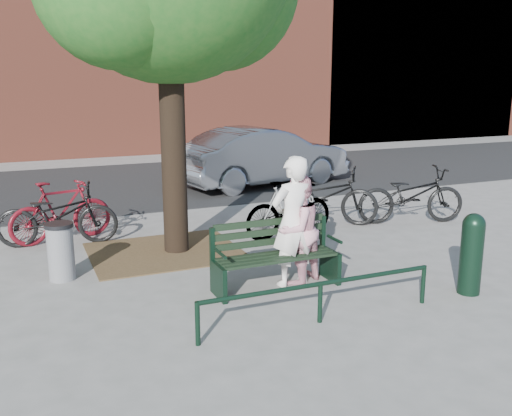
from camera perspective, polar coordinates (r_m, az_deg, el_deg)
name	(u,v)px	position (r m, az deg, el deg)	size (l,w,h in m)	color
ground	(276,288)	(7.89, 2.06, -8.01)	(90.00, 90.00, 0.00)	gray
dirt_pit	(165,252)	(9.54, -9.09, -4.33)	(2.40, 2.00, 0.02)	brown
road	(143,183)	(15.74, -11.22, 2.48)	(40.00, 7.00, 0.01)	black
park_bench	(274,253)	(7.80, 1.84, -4.54)	(1.74, 0.54, 0.97)	black
guard_railing	(320,290)	(6.76, 6.46, -8.15)	(3.06, 0.06, 0.51)	black
person_left	(293,222)	(7.77, 3.70, -1.37)	(0.66, 0.43, 1.81)	white
person_right	(298,230)	(7.91, 4.21, -2.22)	(0.74, 0.57, 1.51)	pink
bollard	(472,251)	(8.05, 20.76, -4.05)	(0.29, 0.29, 1.10)	black
litter_bin	(61,251)	(8.55, -18.94, -4.10)	(0.40, 0.40, 0.83)	gray
bicycle_a	(57,215)	(10.27, -19.25, -0.69)	(0.70, 2.00, 1.05)	black
bicycle_b	(61,211)	(10.48, -18.92, -0.30)	(0.51, 1.80, 1.08)	#570C15
bicycle_c	(324,195)	(11.23, 6.79, 1.26)	(0.74, 2.11, 1.11)	black
bicycle_d	(289,209)	(10.17, 3.33, -0.10)	(0.49, 1.74, 1.05)	gray
bicycle_e	(411,195)	(11.57, 15.23, 1.24)	(0.74, 2.11, 1.11)	black
parked_car	(263,156)	(15.01, 0.72, 5.17)	(1.63, 4.68, 1.54)	gray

